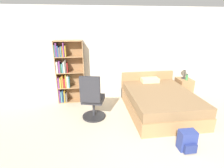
{
  "coord_description": "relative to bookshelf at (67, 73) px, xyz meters",
  "views": [
    {
      "loc": [
        -1.38,
        -1.76,
        2.16
      ],
      "look_at": [
        -0.85,
        1.98,
        0.84
      ],
      "focal_mm": 28.0,
      "sensor_mm": 36.0,
      "label": 1
    }
  ],
  "objects": [
    {
      "name": "table_lamp",
      "position": [
        3.47,
        -0.1,
        0.06
      ],
      "size": [
        0.2,
        0.2,
        0.46
      ],
      "color": "#333333",
      "rests_on": "nightstand"
    },
    {
      "name": "office_chair",
      "position": [
        0.66,
        -1.11,
        -0.36
      ],
      "size": [
        0.59,
        0.66,
        1.11
      ],
      "color": "#232326",
      "rests_on": "ground_plane"
    },
    {
      "name": "wall_back",
      "position": [
        1.97,
        0.2,
        0.44
      ],
      "size": [
        9.0,
        0.06,
        2.6
      ],
      "color": "silver",
      "rests_on": "ground_plane"
    },
    {
      "name": "water_bottle",
      "position": [
        3.45,
        -0.25,
        -0.19
      ],
      "size": [
        0.07,
        0.07,
        0.19
      ],
      "color": "#3F8C4C",
      "rests_on": "nightstand"
    },
    {
      "name": "bookshelf",
      "position": [
        0.0,
        0.0,
        0.0
      ],
      "size": [
        0.76,
        0.29,
        1.74
      ],
      "color": "#AD7F51",
      "rests_on": "ground_plane"
    },
    {
      "name": "nightstand",
      "position": [
        3.47,
        -0.14,
        -0.57
      ],
      "size": [
        0.41,
        0.48,
        0.57
      ],
      "color": "#AD7F51",
      "rests_on": "ground_plane"
    },
    {
      "name": "bed",
      "position": [
        2.36,
        -0.91,
        -0.58
      ],
      "size": [
        1.57,
        2.09,
        0.79
      ],
      "color": "#AD7F51",
      "rests_on": "ground_plane"
    },
    {
      "name": "backpack_blue",
      "position": [
        2.29,
        -2.41,
        -0.68
      ],
      "size": [
        0.29,
        0.26,
        0.37
      ],
      "color": "navy",
      "rests_on": "ground_plane"
    }
  ]
}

